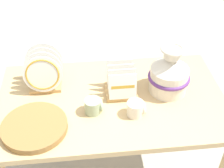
{
  "coord_description": "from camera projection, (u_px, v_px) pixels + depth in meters",
  "views": [
    {
      "loc": [
        -0.14,
        -1.33,
        1.93
      ],
      "look_at": [
        0.0,
        0.0,
        0.82
      ],
      "focal_mm": 50.0,
      "sensor_mm": 36.0,
      "label": 1
    }
  ],
  "objects": [
    {
      "name": "mug_sage_glaze",
      "position": [
        94.0,
        106.0,
        1.69
      ],
      "size": [
        0.1,
        0.09,
        0.08
      ],
      "color": "#9EB28E",
      "rests_on": "display_table"
    },
    {
      "name": "ceramic_vase",
      "position": [
        169.0,
        73.0,
        1.78
      ],
      "size": [
        0.24,
        0.24,
        0.3
      ],
      "color": "silver",
      "rests_on": "display_table"
    },
    {
      "name": "dish_rack_round_plates",
      "position": [
        44.0,
        73.0,
        1.82
      ],
      "size": [
        0.22,
        0.19,
        0.25
      ],
      "color": "tan",
      "rests_on": "display_table"
    },
    {
      "name": "mug_cream_glaze",
      "position": [
        136.0,
        109.0,
        1.68
      ],
      "size": [
        0.1,
        0.09,
        0.08
      ],
      "color": "silver",
      "rests_on": "display_table"
    },
    {
      "name": "display_table",
      "position": [
        112.0,
        109.0,
        1.86
      ],
      "size": [
        1.32,
        0.77,
        0.71
      ],
      "color": "tan",
      "rests_on": "ground_plane"
    },
    {
      "name": "dish_rack_square_plates",
      "position": [
        121.0,
        85.0,
        1.81
      ],
      "size": [
        0.18,
        0.17,
        0.18
      ],
      "color": "tan",
      "rests_on": "display_table"
    },
    {
      "name": "wicker_charger_stack",
      "position": [
        34.0,
        127.0,
        1.61
      ],
      "size": [
        0.34,
        0.34,
        0.04
      ],
      "color": "olive",
      "rests_on": "display_table"
    }
  ]
}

